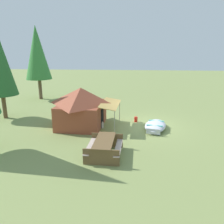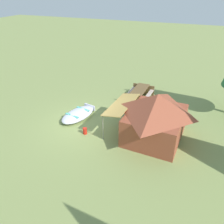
% 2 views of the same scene
% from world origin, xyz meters
% --- Properties ---
extents(ground_plane, '(80.00, 80.00, 0.00)m').
position_xyz_m(ground_plane, '(0.00, 0.00, 0.00)').
color(ground_plane, olive).
extents(beached_rowboat, '(2.54, 1.67, 0.41)m').
position_xyz_m(beached_rowboat, '(-0.57, -0.65, 0.21)').
color(beached_rowboat, silver).
rests_on(beached_rowboat, ground_plane).
extents(canvas_cabin_tent, '(3.44, 3.84, 2.39)m').
position_xyz_m(canvas_cabin_tent, '(-0.31, 3.84, 1.24)').
color(canvas_cabin_tent, brown).
rests_on(canvas_cabin_tent, ground_plane).
extents(picnic_table, '(2.04, 1.57, 0.74)m').
position_xyz_m(picnic_table, '(-4.25, 1.96, 0.48)').
color(picnic_table, brown).
rests_on(picnic_table, ground_plane).
extents(cooler_box, '(0.60, 0.46, 0.35)m').
position_xyz_m(cooler_box, '(-0.48, 2.66, 0.17)').
color(cooler_box, beige).
rests_on(cooler_box, ground_plane).
extents(fuel_can, '(0.30, 0.30, 0.34)m').
position_xyz_m(fuel_can, '(0.73, 0.48, 0.17)').
color(fuel_can, red).
rests_on(fuel_can, ground_plane).
extents(pine_tree_far_center, '(2.37, 2.37, 6.74)m').
position_xyz_m(pine_tree_far_center, '(7.14, 9.50, 4.30)').
color(pine_tree_far_center, brown).
rests_on(pine_tree_far_center, ground_plane).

